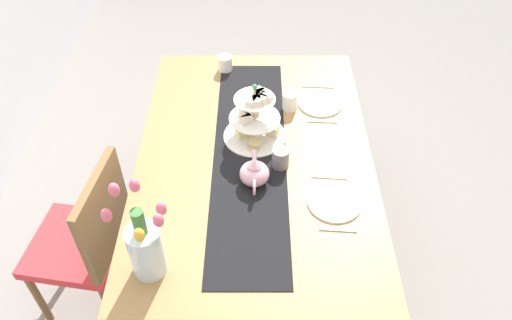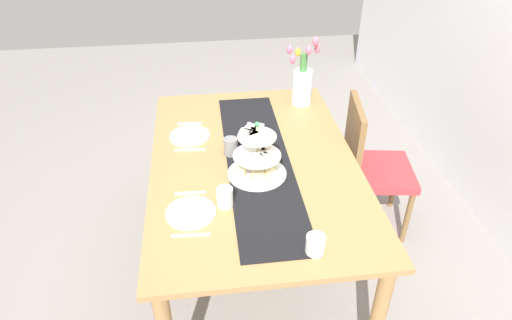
{
  "view_description": "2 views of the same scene",
  "coord_description": "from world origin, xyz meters",
  "px_view_note": "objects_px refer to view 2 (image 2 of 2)",
  "views": [
    {
      "loc": [
        -1.67,
        -0.01,
        2.38
      ],
      "look_at": [
        -0.09,
        -0.01,
        0.83
      ],
      "focal_mm": 35.07,
      "sensor_mm": 36.0,
      "label": 1
    },
    {
      "loc": [
        1.96,
        -0.24,
        2.14
      ],
      "look_at": [
        0.04,
        0.01,
        0.81
      ],
      "focal_mm": 31.68,
      "sensor_mm": 36.0,
      "label": 2
    }
  ],
  "objects_px": {
    "dining_table": "(254,176)",
    "cream_jug": "(315,245)",
    "chair_left": "(369,162)",
    "teapot": "(250,134)",
    "tiered_cake_stand": "(257,157)",
    "fork_left": "(190,124)",
    "dinner_plate_right": "(191,213)",
    "knife_left": "(190,150)",
    "mug_white_text": "(225,197)",
    "dinner_plate_left": "(190,136)",
    "knife_right": "(191,235)",
    "mug_grey": "(231,146)",
    "tulip_vase": "(302,82)",
    "fork_right": "(190,193)"
  },
  "relations": [
    {
      "from": "dinner_plate_right",
      "to": "mug_grey",
      "type": "xyz_separation_m",
      "value": [
        -0.46,
        0.22,
        0.05
      ]
    },
    {
      "from": "teapot",
      "to": "fork_left",
      "type": "height_order",
      "value": "teapot"
    },
    {
      "from": "teapot",
      "to": "cream_jug",
      "type": "distance_m",
      "value": 0.88
    },
    {
      "from": "tiered_cake_stand",
      "to": "dinner_plate_right",
      "type": "height_order",
      "value": "tiered_cake_stand"
    },
    {
      "from": "fork_left",
      "to": "mug_grey",
      "type": "relative_size",
      "value": 1.58
    },
    {
      "from": "dinner_plate_right",
      "to": "tiered_cake_stand",
      "type": "bearing_deg",
      "value": 127.38
    },
    {
      "from": "teapot",
      "to": "mug_grey",
      "type": "distance_m",
      "value": 0.15
    },
    {
      "from": "chair_left",
      "to": "dinner_plate_left",
      "type": "distance_m",
      "value": 1.14
    },
    {
      "from": "mug_grey",
      "to": "dinner_plate_right",
      "type": "bearing_deg",
      "value": -25.83
    },
    {
      "from": "dining_table",
      "to": "cream_jug",
      "type": "height_order",
      "value": "cream_jug"
    },
    {
      "from": "cream_jug",
      "to": "knife_left",
      "type": "xyz_separation_m",
      "value": [
        -0.83,
        -0.5,
        -0.04
      ]
    },
    {
      "from": "chair_left",
      "to": "mug_white_text",
      "type": "height_order",
      "value": "chair_left"
    },
    {
      "from": "fork_left",
      "to": "mug_grey",
      "type": "xyz_separation_m",
      "value": [
        0.36,
        0.22,
        0.05
      ]
    },
    {
      "from": "dining_table",
      "to": "cream_jug",
      "type": "bearing_deg",
      "value": 13.69
    },
    {
      "from": "mug_grey",
      "to": "mug_white_text",
      "type": "xyz_separation_m",
      "value": [
        0.42,
        -0.06,
        -0.0
      ]
    },
    {
      "from": "mug_grey",
      "to": "knife_left",
      "type": "bearing_deg",
      "value": -107.62
    },
    {
      "from": "dinner_plate_left",
      "to": "mug_white_text",
      "type": "relative_size",
      "value": 2.42
    },
    {
      "from": "fork_left",
      "to": "dinner_plate_right",
      "type": "distance_m",
      "value": 0.82
    },
    {
      "from": "dining_table",
      "to": "teapot",
      "type": "bearing_deg",
      "value": 180.0
    },
    {
      "from": "teapot",
      "to": "dinner_plate_right",
      "type": "height_order",
      "value": "teapot"
    },
    {
      "from": "teapot",
      "to": "fork_right",
      "type": "distance_m",
      "value": 0.54
    },
    {
      "from": "chair_left",
      "to": "knife_left",
      "type": "relative_size",
      "value": 5.35
    },
    {
      "from": "knife_left",
      "to": "fork_right",
      "type": "xyz_separation_m",
      "value": [
        0.38,
        0.0,
        0.0
      ]
    },
    {
      "from": "chair_left",
      "to": "cream_jug",
      "type": "height_order",
      "value": "chair_left"
    },
    {
      "from": "knife_left",
      "to": "mug_grey",
      "type": "bearing_deg",
      "value": 72.38
    },
    {
      "from": "tulip_vase",
      "to": "fork_left",
      "type": "xyz_separation_m",
      "value": [
        0.18,
        -0.72,
        -0.14
      ]
    },
    {
      "from": "fork_left",
      "to": "teapot",
      "type": "bearing_deg",
      "value": 52.38
    },
    {
      "from": "teapot",
      "to": "knife_right",
      "type": "xyz_separation_m",
      "value": [
        0.7,
        -0.34,
        -0.06
      ]
    },
    {
      "from": "dining_table",
      "to": "tulip_vase",
      "type": "relative_size",
      "value": 3.7
    },
    {
      "from": "mug_grey",
      "to": "teapot",
      "type": "bearing_deg",
      "value": 130.64
    },
    {
      "from": "dinner_plate_left",
      "to": "dinner_plate_right",
      "type": "bearing_deg",
      "value": 0.0
    },
    {
      "from": "tiered_cake_stand",
      "to": "fork_left",
      "type": "distance_m",
      "value": 0.66
    },
    {
      "from": "chair_left",
      "to": "teapot",
      "type": "bearing_deg",
      "value": -82.55
    },
    {
      "from": "chair_left",
      "to": "fork_left",
      "type": "distance_m",
      "value": 1.15
    },
    {
      "from": "knife_left",
      "to": "mug_white_text",
      "type": "xyz_separation_m",
      "value": [
        0.49,
        0.16,
        0.04
      ]
    },
    {
      "from": "cream_jug",
      "to": "knife_left",
      "type": "distance_m",
      "value": 0.97
    },
    {
      "from": "fork_left",
      "to": "tulip_vase",
      "type": "bearing_deg",
      "value": 104.21
    },
    {
      "from": "tiered_cake_stand",
      "to": "dinner_plate_left",
      "type": "height_order",
      "value": "tiered_cake_stand"
    },
    {
      "from": "chair_left",
      "to": "dinner_plate_right",
      "type": "bearing_deg",
      "value": -59.31
    },
    {
      "from": "chair_left",
      "to": "knife_right",
      "type": "bearing_deg",
      "value": -54.08
    },
    {
      "from": "tulip_vase",
      "to": "teapot",
      "type": "bearing_deg",
      "value": -41.05
    },
    {
      "from": "dinner_plate_right",
      "to": "mug_white_text",
      "type": "distance_m",
      "value": 0.17
    },
    {
      "from": "knife_left",
      "to": "mug_white_text",
      "type": "bearing_deg",
      "value": 18.17
    },
    {
      "from": "dinner_plate_right",
      "to": "knife_right",
      "type": "relative_size",
      "value": 1.35
    },
    {
      "from": "dinner_plate_left",
      "to": "fork_left",
      "type": "xyz_separation_m",
      "value": [
        -0.14,
        0.0,
        -0.0
      ]
    },
    {
      "from": "mug_white_text",
      "to": "tiered_cake_stand",
      "type": "bearing_deg",
      "value": 140.87
    },
    {
      "from": "fork_left",
      "to": "fork_right",
      "type": "xyz_separation_m",
      "value": [
        0.67,
        0.0,
        0.0
      ]
    },
    {
      "from": "cream_jug",
      "to": "knife_left",
      "type": "relative_size",
      "value": 0.5
    },
    {
      "from": "tiered_cake_stand",
      "to": "dinner_plate_right",
      "type": "xyz_separation_m",
      "value": [
        0.26,
        -0.34,
        -0.1
      ]
    },
    {
      "from": "cream_jug",
      "to": "fork_left",
      "type": "xyz_separation_m",
      "value": [
        -1.12,
        -0.5,
        -0.04
      ]
    }
  ]
}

